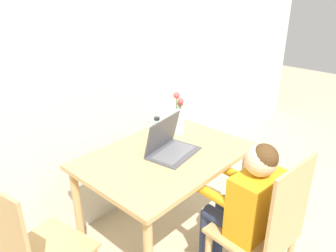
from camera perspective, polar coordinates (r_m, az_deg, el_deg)
wall_back at (r=2.25m, az=-15.62°, el=10.17°), size 6.40×0.05×2.50m
dining_table at (r=2.15m, az=-0.49°, el=-7.24°), size 1.06×0.75×0.74m
chair_occupied at (r=1.96m, az=16.36°, el=-17.32°), size 0.43×0.43×0.97m
person_seated at (r=1.92m, az=13.55°, el=-12.46°), size 0.35×0.45×1.01m
laptop at (r=2.09m, az=0.18°, el=-3.32°), size 0.36×0.28×0.23m
flower_vase at (r=2.33m, az=1.90°, el=1.52°), size 0.08×0.08×0.31m
water_bottle at (r=2.20m, az=-1.93°, el=-0.90°), size 0.06×0.06×0.19m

